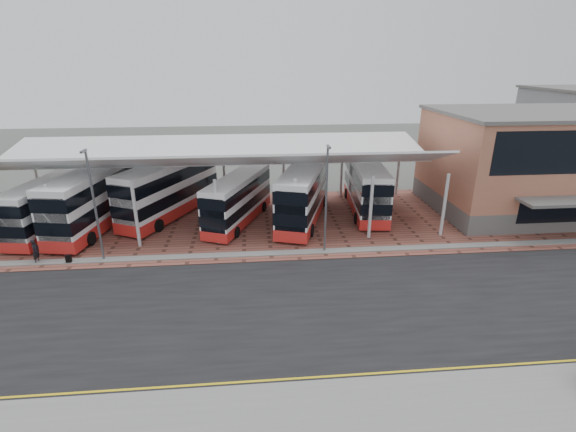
{
  "coord_description": "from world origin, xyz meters",
  "views": [
    {
      "loc": [
        -3.27,
        -21.62,
        13.57
      ],
      "look_at": [
        -0.71,
        6.61,
        2.84
      ],
      "focal_mm": 26.0,
      "sensor_mm": 36.0,
      "label": 1
    }
  ],
  "objects_px": {
    "bus_0": "(52,205)",
    "bus_4": "(304,194)",
    "bus_5": "(366,187)",
    "bus_3": "(238,200)",
    "bus_1": "(95,199)",
    "bus_2": "(170,189)",
    "pedestrian": "(36,251)",
    "terminal": "(536,162)"
  },
  "relations": [
    {
      "from": "bus_1",
      "to": "bus_2",
      "type": "xyz_separation_m",
      "value": [
        5.75,
        2.31,
        -0.0
      ]
    },
    {
      "from": "bus_1",
      "to": "bus_3",
      "type": "relative_size",
      "value": 1.21
    },
    {
      "from": "terminal",
      "to": "bus_1",
      "type": "relative_size",
      "value": 1.49
    },
    {
      "from": "bus_1",
      "to": "bus_2",
      "type": "relative_size",
      "value": 1.03
    },
    {
      "from": "bus_1",
      "to": "bus_3",
      "type": "height_order",
      "value": "bus_1"
    },
    {
      "from": "pedestrian",
      "to": "bus_4",
      "type": "bearing_deg",
      "value": -65.22
    },
    {
      "from": "bus_2",
      "to": "pedestrian",
      "type": "relative_size",
      "value": 6.8
    },
    {
      "from": "bus_0",
      "to": "bus_3",
      "type": "height_order",
      "value": "bus_0"
    },
    {
      "from": "bus_4",
      "to": "bus_0",
      "type": "bearing_deg",
      "value": -161.1
    },
    {
      "from": "bus_1",
      "to": "bus_3",
      "type": "distance_m",
      "value": 11.95
    },
    {
      "from": "bus_2",
      "to": "bus_4",
      "type": "bearing_deg",
      "value": 15.14
    },
    {
      "from": "bus_3",
      "to": "bus_5",
      "type": "relative_size",
      "value": 0.89
    },
    {
      "from": "bus_3",
      "to": "bus_0",
      "type": "bearing_deg",
      "value": -157.25
    },
    {
      "from": "terminal",
      "to": "pedestrian",
      "type": "xyz_separation_m",
      "value": [
        -41.52,
        -7.64,
        -3.72
      ]
    },
    {
      "from": "bus_0",
      "to": "bus_1",
      "type": "relative_size",
      "value": 0.87
    },
    {
      "from": "bus_0",
      "to": "bus_4",
      "type": "xyz_separation_m",
      "value": [
        21.08,
        0.42,
        0.24
      ]
    },
    {
      "from": "pedestrian",
      "to": "bus_3",
      "type": "bearing_deg",
      "value": -59.02
    },
    {
      "from": "bus_5",
      "to": "pedestrian",
      "type": "distance_m",
      "value": 27.27
    },
    {
      "from": "pedestrian",
      "to": "terminal",
      "type": "bearing_deg",
      "value": -73.67
    },
    {
      "from": "bus_1",
      "to": "pedestrian",
      "type": "height_order",
      "value": "bus_1"
    },
    {
      "from": "bus_0",
      "to": "bus_3",
      "type": "bearing_deg",
      "value": 10.29
    },
    {
      "from": "bus_2",
      "to": "pedestrian",
      "type": "distance_m",
      "value": 12.04
    },
    {
      "from": "bus_0",
      "to": "bus_5",
      "type": "relative_size",
      "value": 0.94
    },
    {
      "from": "bus_4",
      "to": "bus_5",
      "type": "distance_m",
      "value": 6.32
    },
    {
      "from": "terminal",
      "to": "bus_1",
      "type": "height_order",
      "value": "terminal"
    },
    {
      "from": "bus_4",
      "to": "bus_3",
      "type": "bearing_deg",
      "value": -160.28
    },
    {
      "from": "terminal",
      "to": "bus_0",
      "type": "xyz_separation_m",
      "value": [
        -42.81,
        -1.29,
        -2.45
      ]
    },
    {
      "from": "terminal",
      "to": "bus_5",
      "type": "relative_size",
      "value": 1.62
    },
    {
      "from": "bus_2",
      "to": "bus_0",
      "type": "bearing_deg",
      "value": -137.94
    },
    {
      "from": "bus_1",
      "to": "bus_2",
      "type": "distance_m",
      "value": 6.2
    },
    {
      "from": "terminal",
      "to": "bus_1",
      "type": "distance_m",
      "value": 39.5
    },
    {
      "from": "bus_4",
      "to": "bus_1",
      "type": "bearing_deg",
      "value": -162.04
    },
    {
      "from": "bus_0",
      "to": "pedestrian",
      "type": "height_order",
      "value": "bus_0"
    },
    {
      "from": "bus_4",
      "to": "pedestrian",
      "type": "xyz_separation_m",
      "value": [
        -19.79,
        -6.76,
        -1.51
      ]
    },
    {
      "from": "bus_3",
      "to": "bus_5",
      "type": "bearing_deg",
      "value": 31.72
    },
    {
      "from": "bus_4",
      "to": "bus_5",
      "type": "bearing_deg",
      "value": 34.71
    },
    {
      "from": "terminal",
      "to": "bus_5",
      "type": "xyz_separation_m",
      "value": [
        -15.67,
        0.97,
        -2.31
      ]
    },
    {
      "from": "terminal",
      "to": "bus_2",
      "type": "relative_size",
      "value": 1.53
    },
    {
      "from": "terminal",
      "to": "bus_2",
      "type": "xyz_separation_m",
      "value": [
        -33.68,
        1.37,
        -2.14
      ]
    },
    {
      "from": "bus_0",
      "to": "bus_4",
      "type": "height_order",
      "value": "bus_4"
    },
    {
      "from": "bus_2",
      "to": "pedestrian",
      "type": "xyz_separation_m",
      "value": [
        -7.84,
        -9.01,
        -1.58
      ]
    },
    {
      "from": "bus_0",
      "to": "pedestrian",
      "type": "relative_size",
      "value": 6.08
    }
  ]
}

